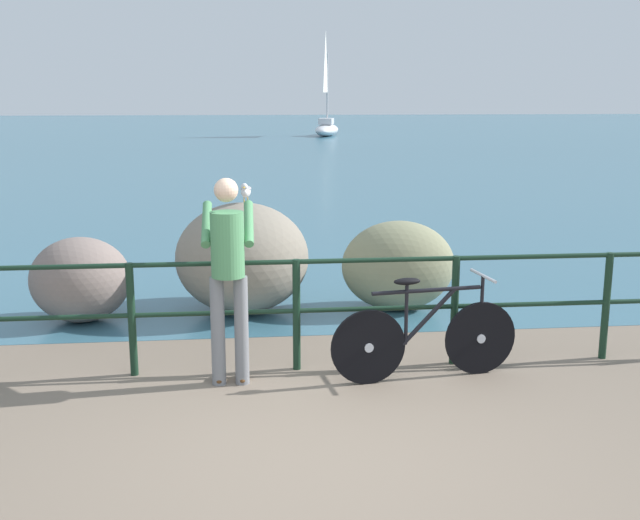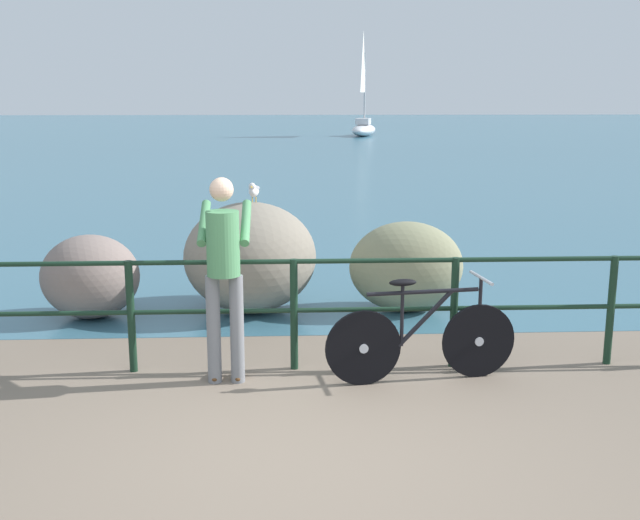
% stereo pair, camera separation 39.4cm
% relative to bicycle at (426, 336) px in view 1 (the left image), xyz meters
% --- Properties ---
extents(ground_plane, '(120.00, 120.00, 0.10)m').
position_rel_bicycle_xyz_m(ground_plane, '(-1.10, 18.68, -0.44)').
color(ground_plane, '#756656').
extents(sea_surface, '(120.00, 90.00, 0.01)m').
position_rel_bicycle_xyz_m(sea_surface, '(-1.10, 46.31, -0.39)').
color(sea_surface, '#38667A').
rests_on(sea_surface, ground_plane).
extents(promenade_railing, '(8.78, 0.07, 1.02)m').
position_rel_bicycle_xyz_m(promenade_railing, '(-1.10, 0.35, 0.25)').
color(promenade_railing, black).
rests_on(promenade_railing, ground_plane).
extents(bicycle, '(1.69, 0.48, 0.92)m').
position_rel_bicycle_xyz_m(bicycle, '(0.00, 0.00, 0.00)').
color(bicycle, black).
rests_on(bicycle, ground_plane).
extents(person_at_railing, '(0.44, 0.64, 1.78)m').
position_rel_bicycle_xyz_m(person_at_railing, '(-1.70, 0.07, 0.60)').
color(person_at_railing, slate).
rests_on(person_at_railing, ground_plane).
extents(breakwater_boulder_main, '(1.51, 1.54, 1.25)m').
position_rel_bicycle_xyz_m(breakwater_boulder_main, '(-1.58, 2.34, 0.24)').
color(breakwater_boulder_main, gray).
rests_on(breakwater_boulder_main, ground).
extents(breakwater_boulder_left, '(1.08, 0.97, 0.94)m').
position_rel_bicycle_xyz_m(breakwater_boulder_left, '(-3.34, 2.10, 0.08)').
color(breakwater_boulder_left, gray).
rests_on(breakwater_boulder_left, ground).
extents(breakwater_boulder_right, '(1.31, 0.94, 1.04)m').
position_rel_bicycle_xyz_m(breakwater_boulder_right, '(0.21, 2.22, 0.13)').
color(breakwater_boulder_right, gray).
rests_on(breakwater_boulder_right, ground).
extents(seagull, '(0.15, 0.34, 0.23)m').
position_rel_bicycle_xyz_m(seagull, '(-1.52, 2.37, 1.00)').
color(seagull, gold).
rests_on(seagull, breakwater_boulder_main).
extents(sailboat, '(2.30, 4.58, 6.16)m').
position_rel_bicycle_xyz_m(sailboat, '(3.65, 40.60, 0.32)').
color(sailboat, white).
rests_on(sailboat, sea_surface).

